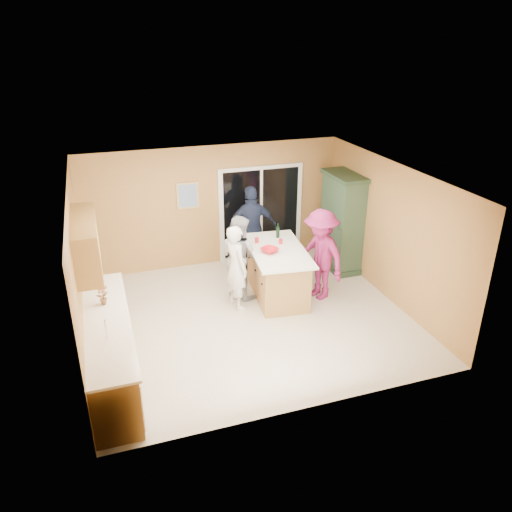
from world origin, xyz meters
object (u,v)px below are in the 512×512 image
object	(u,v)px
green_hutch	(342,223)
woman_white	(236,267)
woman_navy	(252,229)
woman_magenta	(320,255)
woman_grey	(239,256)
kitchen_island	(277,274)

from	to	relation	value
green_hutch	woman_white	distance (m)	2.77
woman_white	woman_navy	world-z (taller)	woman_navy
green_hutch	woman_magenta	xyz separation A→B (m)	(-0.99, -1.08, -0.13)
woman_grey	kitchen_island	bearing A→B (deg)	-144.33
green_hutch	woman_grey	xyz separation A→B (m)	(-2.42, -0.51, -0.20)
woman_white	woman_magenta	xyz separation A→B (m)	(1.60, -0.14, 0.08)
kitchen_island	green_hutch	size ratio (longest dim) A/B	0.94
kitchen_island	woman_grey	world-z (taller)	woman_grey
woman_grey	woman_navy	bearing A→B (deg)	-62.46
kitchen_island	green_hutch	xyz separation A→B (m)	(1.73, 0.78, 0.56)
woman_white	woman_magenta	bearing A→B (deg)	-108.50
woman_navy	woman_magenta	xyz separation A→B (m)	(0.83, -1.60, -0.04)
woman_white	woman_magenta	distance (m)	1.61
kitchen_island	woman_navy	bearing A→B (deg)	100.35
green_hutch	woman_white	world-z (taller)	green_hutch
woman_magenta	woman_white	bearing A→B (deg)	-112.77
green_hutch	woman_magenta	distance (m)	1.47
woman_navy	woman_magenta	size ratio (longest dim) A/B	1.04
woman_grey	woman_magenta	bearing A→B (deg)	-144.38
woman_grey	woman_navy	distance (m)	1.19
woman_white	woman_grey	size ratio (longest dim) A/B	0.99
woman_white	woman_magenta	size ratio (longest dim) A/B	0.91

